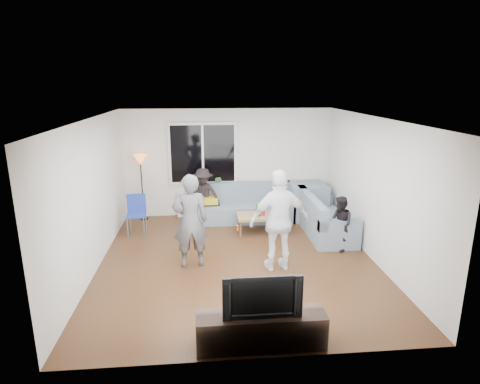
{
  "coord_description": "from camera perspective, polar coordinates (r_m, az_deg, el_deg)",
  "views": [
    {
      "loc": [
        -0.58,
        -6.81,
        3.18
      ],
      "look_at": [
        0.1,
        0.6,
        1.15
      ],
      "focal_mm": 30.03,
      "sensor_mm": 36.0,
      "label": 1
    }
  ],
  "objects": [
    {
      "name": "side_chair",
      "position": [
        8.9,
        -14.5,
        -3.23
      ],
      "size": [
        0.43,
        0.43,
        0.86
      ],
      "primitive_type": null,
      "rotation": [
        0.0,
        0.0,
        0.07
      ],
      "color": "#243A9C",
      "rests_on": "floor"
    },
    {
      "name": "sofa_corner",
      "position": [
        9.8,
        9.54,
        -1.27
      ],
      "size": [
        0.85,
        0.85,
        0.85
      ],
      "primitive_type": "cube",
      "color": "slate",
      "rests_on": "floor"
    },
    {
      "name": "spectator_right",
      "position": [
        8.02,
        14.04,
        -4.43
      ],
      "size": [
        0.47,
        0.57,
        1.08
      ],
      "primitive_type": "imported",
      "rotation": [
        0.0,
        0.0,
        -1.46
      ],
      "color": "black",
      "rests_on": "floor"
    },
    {
      "name": "floor_lamp",
      "position": [
        9.76,
        -13.74,
        0.59
      ],
      "size": [
        0.32,
        0.32,
        1.56
      ],
      "primitive_type": null,
      "color": "orange",
      "rests_on": "floor"
    },
    {
      "name": "ceiling",
      "position": [
        6.86,
        -0.38,
        10.57
      ],
      "size": [
        5.0,
        5.5,
        0.04
      ],
      "primitive_type": "cube",
      "color": "white",
      "rests_on": "ground"
    },
    {
      "name": "window_glass",
      "position": [
        9.6,
        -5.31,
        5.42
      ],
      "size": [
        1.5,
        0.02,
        1.35
      ],
      "primitive_type": "cube",
      "color": "black",
      "rests_on": "window_frame"
    },
    {
      "name": "wall_left",
      "position": [
        7.33,
        -20.41,
        -0.59
      ],
      "size": [
        0.04,
        5.5,
        2.6
      ],
      "primitive_type": "cube",
      "color": "silver",
      "rests_on": "ground"
    },
    {
      "name": "bottle_e",
      "position": [
        8.89,
        5.15,
        -2.38
      ],
      "size": [
        0.07,
        0.07,
        0.19
      ],
      "primitive_type": "cylinder",
      "color": "black",
      "rests_on": "coffee_table"
    },
    {
      "name": "cushion_yellow",
      "position": [
        9.45,
        -4.38,
        -1.2
      ],
      "size": [
        0.4,
        0.34,
        0.14
      ],
      "primitive_type": "cube",
      "rotation": [
        0.0,
        0.0,
        0.06
      ],
      "color": "gold",
      "rests_on": "sofa_back_section"
    },
    {
      "name": "window_mullion",
      "position": [
        9.59,
        -5.31,
        5.41
      ],
      "size": [
        0.05,
        0.03,
        1.35
      ],
      "primitive_type": "cube",
      "color": "white",
      "rests_on": "window_frame"
    },
    {
      "name": "player_left",
      "position": [
        7.09,
        -7.07,
        -4.12
      ],
      "size": [
        0.66,
        0.47,
        1.68
      ],
      "primitive_type": "imported",
      "rotation": [
        0.0,
        0.0,
        3.26
      ],
      "color": "#505055",
      "rests_on": "floor"
    },
    {
      "name": "bottle_d",
      "position": [
        8.75,
        4.94,
        -2.58
      ],
      "size": [
        0.07,
        0.07,
        0.22
      ],
      "primitive_type": "cylinder",
      "color": "orange",
      "rests_on": "coffee_table"
    },
    {
      "name": "sofa_back_section",
      "position": [
        9.54,
        0.68,
        -1.53
      ],
      "size": [
        2.3,
        0.85,
        0.85
      ],
      "primitive_type": null,
      "color": "slate",
      "rests_on": "floor"
    },
    {
      "name": "window_frame",
      "position": [
        9.64,
        -5.31,
        5.46
      ],
      "size": [
        1.62,
        0.06,
        1.47
      ],
      "primitive_type": "cube",
      "color": "white",
      "rests_on": "wall_back"
    },
    {
      "name": "pitcher",
      "position": [
        8.73,
        3.04,
        -2.74
      ],
      "size": [
        0.17,
        0.17,
        0.17
      ],
      "primitive_type": "cylinder",
      "color": "maroon",
      "rests_on": "coffee_table"
    },
    {
      "name": "spectator_back",
      "position": [
        9.46,
        -5.24,
        -0.41
      ],
      "size": [
        0.93,
        0.7,
        1.27
      ],
      "primitive_type": "imported",
      "rotation": [
        0.0,
        0.0,
        -0.31
      ],
      "color": "black",
      "rests_on": "floor"
    },
    {
      "name": "tv_console",
      "position": [
        5.27,
        3.0,
        -18.95
      ],
      "size": [
        1.6,
        0.4,
        0.44
      ],
      "primitive_type": "cube",
      "color": "#2F2017",
      "rests_on": "floor"
    },
    {
      "name": "television",
      "position": [
        5.01,
        3.08,
        -14.24
      ],
      "size": [
        0.96,
        0.13,
        0.55
      ],
      "primitive_type": "imported",
      "color": "black",
      "rests_on": "tv_console"
    },
    {
      "name": "wall_back",
      "position": [
        9.78,
        -1.75,
        4.18
      ],
      "size": [
        5.0,
        0.04,
        2.6
      ],
      "primitive_type": "cube",
      "color": "silver",
      "rests_on": "ground"
    },
    {
      "name": "potted_plant",
      "position": [
        9.73,
        -3.25,
        1.14
      ],
      "size": [
        0.25,
        0.23,
        0.38
      ],
      "primitive_type": "imported",
      "rotation": [
        0.0,
        0.0,
        -0.33
      ],
      "color": "#2F6829",
      "rests_on": "radiator"
    },
    {
      "name": "wall_right",
      "position": [
        7.71,
        18.63,
        0.34
      ],
      "size": [
        0.04,
        5.5,
        2.6
      ],
      "primitive_type": "cube",
      "color": "silver",
      "rests_on": "ground"
    },
    {
      "name": "bottle_b",
      "position": [
        8.6,
        2.46,
        -2.65
      ],
      "size": [
        0.08,
        0.08,
        0.27
      ],
      "primitive_type": "cylinder",
      "color": "#198C28",
      "rests_on": "coffee_table"
    },
    {
      "name": "floor",
      "position": [
        7.55,
        -0.34,
        -9.83
      ],
      "size": [
        5.0,
        5.5,
        0.04
      ],
      "primitive_type": "cube",
      "color": "#56351C",
      "rests_on": "ground"
    },
    {
      "name": "sofa_right_section",
      "position": [
        8.88,
        12.08,
        -3.16
      ],
      "size": [
        2.0,
        0.85,
        0.85
      ],
      "primitive_type": null,
      "rotation": [
        0.0,
        0.0,
        1.57
      ],
      "color": "slate",
      "rests_on": "floor"
    },
    {
      "name": "cushion_red",
      "position": [
        9.52,
        -4.83,
        -1.08
      ],
      "size": [
        0.37,
        0.32,
        0.13
      ],
      "primitive_type": "cube",
      "rotation": [
        0.0,
        0.0,
        0.05
      ],
      "color": "maroon",
      "rests_on": "sofa_back_section"
    },
    {
      "name": "radiator",
      "position": [
        9.89,
        -5.14,
        -1.67
      ],
      "size": [
        1.3,
        0.12,
        0.62
      ],
      "primitive_type": "cube",
      "color": "silver",
      "rests_on": "floor"
    },
    {
      "name": "coffee_table",
      "position": [
        8.84,
        3.17,
        -4.47
      ],
      "size": [
        1.1,
        0.61,
        0.4
      ],
      "primitive_type": "cube",
      "rotation": [
        0.0,
        0.0,
        -0.0
      ],
      "color": "#A68B50",
      "rests_on": "floor"
    },
    {
      "name": "vase",
      "position": [
        9.76,
        -6.84,
        0.41
      ],
      "size": [
        0.19,
        0.19,
        0.15
      ],
      "primitive_type": "imported",
      "rotation": [
        0.0,
        0.0,
        0.34
      ],
      "color": "silver",
      "rests_on": "radiator"
    },
    {
      "name": "wall_front",
      "position": [
        4.49,
        2.69,
        -9.51
      ],
      "size": [
        5.0,
        0.04,
        2.6
      ],
      "primitive_type": "cube",
      "color": "silver",
      "rests_on": "ground"
    },
    {
      "name": "player_right",
      "position": [
        6.93,
        5.62,
        -4.09
      ],
      "size": [
        1.1,
        0.58,
        1.79
      ],
      "primitive_type": "imported",
      "rotation": [
        0.0,
        0.0,
        3.29
      ],
      "color": "white",
      "rests_on": "floor"
    }
  ]
}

